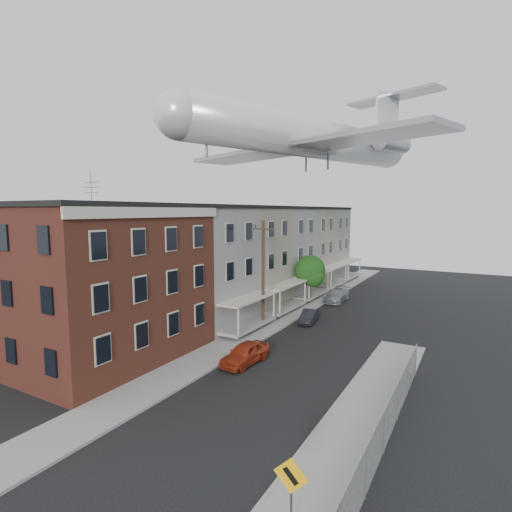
{
  "coord_description": "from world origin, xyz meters",
  "views": [
    {
      "loc": [
        9.95,
        -10.79,
        9.79
      ],
      "look_at": [
        -0.55,
        7.84,
        7.37
      ],
      "focal_mm": 28.0,
      "sensor_mm": 36.0,
      "label": 1
    }
  ],
  "objects_px": {
    "car_near": "(245,353)",
    "airplane": "(314,138)",
    "warning_sign": "(291,487)",
    "street_tree": "(311,272)",
    "utility_pole": "(263,273)",
    "car_mid": "(309,316)",
    "car_far": "(337,295)"
  },
  "relations": [
    {
      "from": "street_tree",
      "to": "airplane",
      "type": "height_order",
      "value": "airplane"
    },
    {
      "from": "car_mid",
      "to": "airplane",
      "type": "distance_m",
      "value": 15.93
    },
    {
      "from": "car_near",
      "to": "car_mid",
      "type": "distance_m",
      "value": 10.92
    },
    {
      "from": "warning_sign",
      "to": "street_tree",
      "type": "relative_size",
      "value": 0.54
    },
    {
      "from": "warning_sign",
      "to": "street_tree",
      "type": "distance_m",
      "value": 30.96
    },
    {
      "from": "car_mid",
      "to": "airplane",
      "type": "height_order",
      "value": "airplane"
    },
    {
      "from": "car_mid",
      "to": "utility_pole",
      "type": "bearing_deg",
      "value": -137.43
    },
    {
      "from": "airplane",
      "to": "warning_sign",
      "type": "bearing_deg",
      "value": -69.78
    },
    {
      "from": "utility_pole",
      "to": "car_mid",
      "type": "distance_m",
      "value": 6.01
    },
    {
      "from": "car_far",
      "to": "airplane",
      "type": "relative_size",
      "value": 0.16
    },
    {
      "from": "warning_sign",
      "to": "street_tree",
      "type": "xyz_separation_m",
      "value": [
        -10.87,
        28.95,
        1.57
      ]
    },
    {
      "from": "car_near",
      "to": "car_mid",
      "type": "bearing_deg",
      "value": 94.34
    },
    {
      "from": "warning_sign",
      "to": "airplane",
      "type": "bearing_deg",
      "value": 110.22
    },
    {
      "from": "utility_pole",
      "to": "car_far",
      "type": "height_order",
      "value": "utility_pole"
    },
    {
      "from": "utility_pole",
      "to": "street_tree",
      "type": "relative_size",
      "value": 1.73
    },
    {
      "from": "street_tree",
      "to": "airplane",
      "type": "bearing_deg",
      "value": -67.3
    },
    {
      "from": "street_tree",
      "to": "car_mid",
      "type": "xyz_separation_m",
      "value": [
        2.47,
        -6.57,
        -2.9
      ]
    },
    {
      "from": "airplane",
      "to": "street_tree",
      "type": "bearing_deg",
      "value": 112.7
    },
    {
      "from": "car_mid",
      "to": "airplane",
      "type": "relative_size",
      "value": 0.11
    },
    {
      "from": "car_mid",
      "to": "car_far",
      "type": "relative_size",
      "value": 0.71
    },
    {
      "from": "car_far",
      "to": "car_mid",
      "type": "bearing_deg",
      "value": -86.85
    },
    {
      "from": "street_tree",
      "to": "car_near",
      "type": "relative_size",
      "value": 1.3
    },
    {
      "from": "utility_pole",
      "to": "airplane",
      "type": "relative_size",
      "value": 0.3
    },
    {
      "from": "utility_pole",
      "to": "warning_sign",
      "type": "bearing_deg",
      "value": -59.52
    },
    {
      "from": "street_tree",
      "to": "utility_pole",
      "type": "bearing_deg",
      "value": -91.89
    },
    {
      "from": "warning_sign",
      "to": "utility_pole",
      "type": "height_order",
      "value": "utility_pole"
    },
    {
      "from": "warning_sign",
      "to": "car_near",
      "type": "distance_m",
      "value": 14.28
    },
    {
      "from": "car_near",
      "to": "airplane",
      "type": "height_order",
      "value": "airplane"
    },
    {
      "from": "utility_pole",
      "to": "street_tree",
      "type": "height_order",
      "value": "utility_pole"
    },
    {
      "from": "car_near",
      "to": "car_far",
      "type": "xyz_separation_m",
      "value": [
        -0.44,
        20.04,
        -0.0
      ]
    },
    {
      "from": "car_mid",
      "to": "airplane",
      "type": "xyz_separation_m",
      "value": [
        -0.72,
        2.39,
        15.74
      ]
    },
    {
      "from": "street_tree",
      "to": "car_near",
      "type": "bearing_deg",
      "value": -82.03
    }
  ]
}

